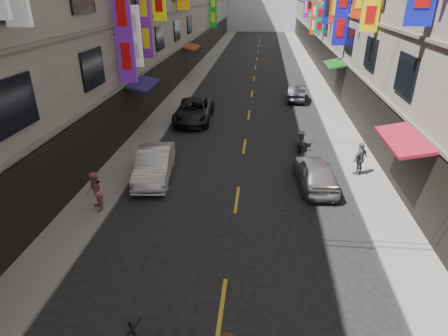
% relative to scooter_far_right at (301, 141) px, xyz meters
% --- Properties ---
extents(sidewalk_left, '(2.00, 90.00, 0.12)m').
position_rel_scooter_far_right_xyz_m(sidewalk_left, '(-9.14, 17.95, -0.38)').
color(sidewalk_left, slate).
rests_on(sidewalk_left, ground).
extents(sidewalk_right, '(2.00, 90.00, 0.12)m').
position_rel_scooter_far_right_xyz_m(sidewalk_right, '(2.86, 17.95, -0.38)').
color(sidewalk_right, slate).
rests_on(sidewalk_right, ground).
extents(street_awnings, '(13.99, 35.20, 0.41)m').
position_rel_scooter_far_right_xyz_m(street_awnings, '(-4.40, 1.95, 2.56)').
color(street_awnings, '#124623').
rests_on(street_awnings, ground).
extents(lane_markings, '(0.12, 80.20, 0.01)m').
position_rel_scooter_far_right_xyz_m(lane_markings, '(-3.14, 14.95, -0.44)').
color(lane_markings, gold).
rests_on(lane_markings, ground).
extents(scooter_far_right, '(0.56, 1.80, 1.14)m').
position_rel_scooter_far_right_xyz_m(scooter_far_right, '(0.00, 0.00, 0.00)').
color(scooter_far_right, black).
rests_on(scooter_far_right, ground).
extents(car_left_mid, '(2.01, 4.44, 1.41)m').
position_rel_scooter_far_right_xyz_m(car_left_mid, '(-7.14, -4.43, 0.26)').
color(car_left_mid, silver).
rests_on(car_left_mid, ground).
extents(car_left_far, '(2.49, 5.12, 1.40)m').
position_rel_scooter_far_right_xyz_m(car_left_far, '(-6.80, 4.21, 0.26)').
color(car_left_far, black).
rests_on(car_left_far, ground).
extents(car_right_mid, '(1.91, 4.00, 1.32)m').
position_rel_scooter_far_right_xyz_m(car_right_mid, '(0.26, -4.43, 0.22)').
color(car_right_mid, '#AEAEB2').
rests_on(car_right_mid, ground).
extents(car_right_far, '(1.55, 3.82, 1.23)m').
position_rel_scooter_far_right_xyz_m(car_right_far, '(0.44, 10.24, 0.17)').
color(car_right_far, '#24232A').
rests_on(car_right_far, ground).
extents(pedestrian_lfar, '(0.90, 0.96, 1.63)m').
position_rel_scooter_far_right_xyz_m(pedestrian_lfar, '(-8.60, -7.66, 0.49)').
color(pedestrian_lfar, '#C56875').
rests_on(pedestrian_lfar, sidewalk_left).
extents(pedestrian_rfar, '(1.06, 1.04, 1.62)m').
position_rel_scooter_far_right_xyz_m(pedestrian_rfar, '(2.44, -3.29, 0.49)').
color(pedestrian_rfar, slate).
rests_on(pedestrian_rfar, sidewalk_right).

